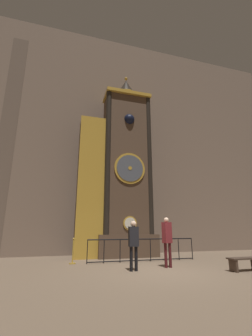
{
  "coord_description": "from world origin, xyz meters",
  "views": [
    {
      "loc": [
        -3.4,
        -7.66,
        1.43
      ],
      "look_at": [
        0.07,
        4.32,
        4.78
      ],
      "focal_mm": 24.0,
      "sensor_mm": 36.0,
      "label": 1
    }
  ],
  "objects_px": {
    "visitor_near": "(134,240)",
    "visitor_bench": "(244,262)",
    "stanchion_post": "(73,255)",
    "visitor_far": "(167,237)",
    "clock_tower": "(118,171)"
  },
  "relations": [
    {
      "from": "stanchion_post",
      "to": "clock_tower",
      "type": "bearing_deg",
      "value": 36.88
    },
    {
      "from": "visitor_near",
      "to": "stanchion_post",
      "type": "relative_size",
      "value": 1.63
    },
    {
      "from": "visitor_bench",
      "to": "stanchion_post",
      "type": "bearing_deg",
      "value": 149.29
    },
    {
      "from": "clock_tower",
      "to": "visitor_near",
      "type": "bearing_deg",
      "value": -95.73
    },
    {
      "from": "visitor_bench",
      "to": "visitor_near",
      "type": "bearing_deg",
      "value": 163.65
    },
    {
      "from": "clock_tower",
      "to": "visitor_far",
      "type": "height_order",
      "value": "clock_tower"
    },
    {
      "from": "visitor_bench",
      "to": "visitor_far",
      "type": "bearing_deg",
      "value": 147.71
    },
    {
      "from": "visitor_near",
      "to": "visitor_bench",
      "type": "bearing_deg",
      "value": -13.04
    },
    {
      "from": "clock_tower",
      "to": "visitor_far",
      "type": "distance_m",
      "value": 5.17
    },
    {
      "from": "stanchion_post",
      "to": "visitor_bench",
      "type": "xyz_separation_m",
      "value": [
        5.62,
        -3.34,
        -0.03
      ]
    },
    {
      "from": "visitor_far",
      "to": "visitor_bench",
      "type": "xyz_separation_m",
      "value": [
        2.21,
        -1.4,
        -0.79
      ]
    },
    {
      "from": "visitor_far",
      "to": "visitor_near",
      "type": "bearing_deg",
      "value": 174.57
    },
    {
      "from": "stanchion_post",
      "to": "visitor_far",
      "type": "bearing_deg",
      "value": -29.66
    },
    {
      "from": "clock_tower",
      "to": "visitor_near",
      "type": "height_order",
      "value": "clock_tower"
    },
    {
      "from": "clock_tower",
      "to": "visitor_near",
      "type": "xyz_separation_m",
      "value": [
        -0.4,
        -4.01,
        -3.54
      ]
    }
  ]
}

